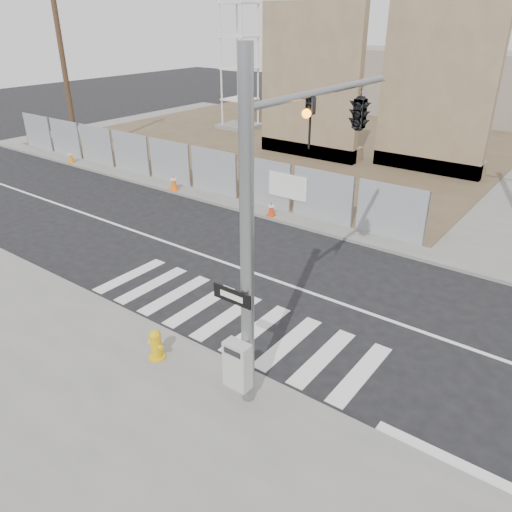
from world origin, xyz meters
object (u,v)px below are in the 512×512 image
Objects in this scene: fire_hydrant at (156,344)px; traffic_cone_b at (174,182)px; traffic_cone_c at (276,196)px; signal_pole at (326,155)px; traffic_cone_a at (71,156)px; traffic_cone_d at (271,208)px.

traffic_cone_b reaches higher than fire_hydrant.
traffic_cone_b is at bearing -165.36° from traffic_cone_c.
traffic_cone_c is at bearing 130.45° from signal_pole.
traffic_cone_a is at bearing 161.96° from signal_pole.
traffic_cone_a is at bearing 180.00° from traffic_cone_d.
traffic_cone_b is 5.03m from traffic_cone_c.
signal_pole reaches higher than traffic_cone_d.
traffic_cone_b is (-8.70, 9.21, -0.00)m from fire_hydrant.
traffic_cone_c reaches higher than traffic_cone_a.
signal_pole is at bearing -49.55° from traffic_cone_c.
signal_pole reaches higher than traffic_cone_c.
traffic_cone_d is (-3.18, 9.21, -0.07)m from fire_hydrant.
fire_hydrant reaches higher than traffic_cone_d.
traffic_cone_a is (-16.65, 9.21, -0.04)m from fire_hydrant.
fire_hydrant is at bearing -28.96° from traffic_cone_a.
signal_pole is at bearing -29.02° from traffic_cone_b.
signal_pole is 9.16× the size of fire_hydrant.
traffic_cone_a is (-19.23, 6.27, -4.33)m from signal_pole.
fire_hydrant reaches higher than traffic_cone_c.
traffic_cone_d is (13.46, 0.00, -0.02)m from traffic_cone_a.
signal_pole reaches higher than fire_hydrant.
traffic_cone_a is at bearing 155.56° from fire_hydrant.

